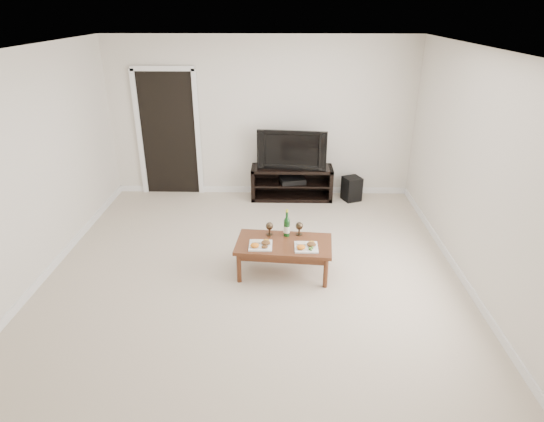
{
  "coord_description": "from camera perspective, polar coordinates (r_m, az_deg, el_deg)",
  "views": [
    {
      "loc": [
        0.33,
        -4.64,
        3.0
      ],
      "look_at": [
        0.22,
        0.41,
        0.7
      ],
      "focal_mm": 30.0,
      "sensor_mm": 36.0,
      "label": 1
    }
  ],
  "objects": [
    {
      "name": "av_receiver",
      "position": [
        7.61,
        2.59,
        3.88
      ],
      "size": [
        0.45,
        0.38,
        0.08
      ],
      "primitive_type": "cube",
      "rotation": [
        0.0,
        0.0,
        0.21
      ],
      "color": "black",
      "rests_on": "media_console"
    },
    {
      "name": "coffee_table",
      "position": [
        5.52,
        1.48,
        -5.91
      ],
      "size": [
        1.18,
        0.71,
        0.42
      ],
      "primitive_type": "cube",
      "rotation": [
        0.0,
        0.0,
        -0.09
      ],
      "color": "#5D3119",
      "rests_on": "ground"
    },
    {
      "name": "subwoofer",
      "position": [
        7.71,
        9.96,
        2.78
      ],
      "size": [
        0.35,
        0.35,
        0.4
      ],
      "primitive_type": "cube",
      "rotation": [
        0.0,
        0.0,
        0.39
      ],
      "color": "black",
      "rests_on": "ground"
    },
    {
      "name": "floor",
      "position": [
        5.54,
        -2.42,
        -8.37
      ],
      "size": [
        5.5,
        5.5,
        0.0
      ],
      "primitive_type": "plane",
      "color": "beige",
      "rests_on": "ground"
    },
    {
      "name": "television",
      "position": [
        7.45,
        2.57,
        7.86
      ],
      "size": [
        1.13,
        0.27,
        0.65
      ],
      "primitive_type": "imported",
      "rotation": [
        0.0,
        0.0,
        -0.11
      ],
      "color": "black",
      "rests_on": "media_console"
    },
    {
      "name": "goblet_right",
      "position": [
        5.57,
        3.44,
        -2.21
      ],
      "size": [
        0.09,
        0.09,
        0.17
      ],
      "primitive_type": null,
      "color": "#3A2E20",
      "rests_on": "coffee_table"
    },
    {
      "name": "plate_left",
      "position": [
        5.32,
        -1.44,
        -4.12
      ],
      "size": [
        0.27,
        0.27,
        0.07
      ],
      "primitive_type": "cube",
      "color": "white",
      "rests_on": "coffee_table"
    },
    {
      "name": "plate_right",
      "position": [
        5.3,
        4.33,
        -4.33
      ],
      "size": [
        0.27,
        0.27,
        0.07
      ],
      "primitive_type": "cube",
      "color": "white",
      "rests_on": "coffee_table"
    },
    {
      "name": "back_wall",
      "position": [
        7.61,
        -1.32,
        11.56
      ],
      "size": [
        5.0,
        0.04,
        2.6
      ],
      "primitive_type": "cube",
      "color": "silver",
      "rests_on": "ground"
    },
    {
      "name": "ceiling",
      "position": [
        4.67,
        -3.02,
        19.76
      ],
      "size": [
        5.0,
        5.5,
        0.04
      ],
      "primitive_type": "cube",
      "color": "white",
      "rests_on": "back_wall"
    },
    {
      "name": "goblet_left",
      "position": [
        5.55,
        -0.32,
        -2.23
      ],
      "size": [
        0.09,
        0.09,
        0.17
      ],
      "primitive_type": null,
      "color": "#3A2E20",
      "rests_on": "coffee_table"
    },
    {
      "name": "doorway",
      "position": [
        7.86,
        -12.82,
        9.33
      ],
      "size": [
        0.9,
        0.02,
        2.05
      ],
      "primitive_type": "cube",
      "color": "black",
      "rests_on": "ground"
    },
    {
      "name": "media_console",
      "position": [
        7.64,
        2.49,
        3.56
      ],
      "size": [
        1.34,
        0.45,
        0.55
      ],
      "primitive_type": "cube",
      "color": "black",
      "rests_on": "ground"
    },
    {
      "name": "wine_bottle",
      "position": [
        5.5,
        1.87,
        -1.48
      ],
      "size": [
        0.07,
        0.07,
        0.35
      ],
      "primitive_type": "cylinder",
      "color": "#103D14",
      "rests_on": "coffee_table"
    }
  ]
}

